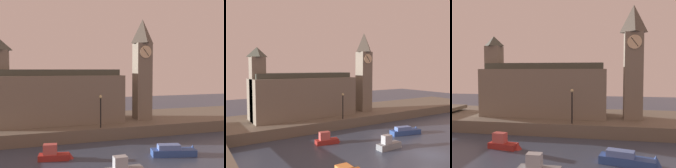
% 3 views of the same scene
% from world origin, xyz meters
% --- Properties ---
extents(far_embankment, '(70.00, 12.00, 1.50)m').
position_xyz_m(far_embankment, '(0.00, 20.00, 0.75)').
color(far_embankment, '#6B6051').
rests_on(far_embankment, ground).
extents(clock_tower, '(2.42, 2.46, 14.17)m').
position_xyz_m(clock_tower, '(5.49, 18.64, 8.85)').
color(clock_tower, slate).
rests_on(clock_tower, far_embankment).
extents(parliament_hall, '(16.69, 5.44, 10.88)m').
position_xyz_m(parliament_hall, '(-6.54, 19.46, 5.03)').
color(parliament_hall, slate).
rests_on(parliament_hall, far_embankment).
extents(streetlamp, '(0.36, 0.36, 3.97)m').
position_xyz_m(streetlamp, '(-1.65, 14.77, 3.97)').
color(streetlamp, black).
rests_on(streetlamp, far_embankment).
extents(boat_tour_blue, '(5.16, 2.20, 1.37)m').
position_xyz_m(boat_tour_blue, '(4.30, 7.07, 0.44)').
color(boat_tour_blue, '#2D4C93').
rests_on(boat_tour_blue, ground).
extents(boat_dinghy_red, '(3.48, 1.53, 1.59)m').
position_xyz_m(boat_dinghy_red, '(-7.44, 9.29, 0.50)').
color(boat_dinghy_red, maroon).
rests_on(boat_dinghy_red, ground).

